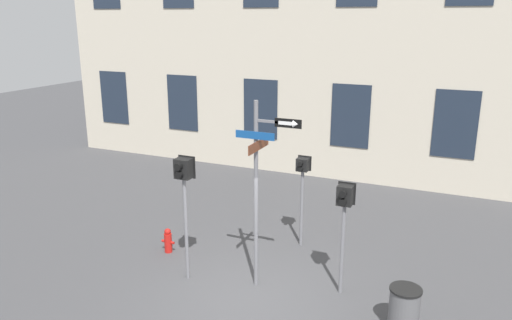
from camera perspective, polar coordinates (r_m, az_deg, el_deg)
ground_plane at (r=10.94m, az=-0.94°, el=-15.53°), size 60.00×60.00×0.00m
street_sign_pole at (r=10.39m, az=0.43°, el=-2.33°), size 1.40×1.00×4.12m
pedestrian_signal_left at (r=10.87m, az=-8.24°, el=-2.66°), size 0.41×0.40×2.85m
pedestrian_signal_right at (r=10.44m, az=10.06°, el=-5.47°), size 0.37×0.40×2.47m
pedestrian_signal_across at (r=12.58m, az=5.33°, el=-2.05°), size 0.35×0.40×2.38m
fire_hydrant at (r=12.90m, az=-10.02°, el=-9.07°), size 0.35×0.19×0.63m
trash_bin at (r=10.13m, az=16.57°, el=-16.08°), size 0.60×0.60×0.90m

